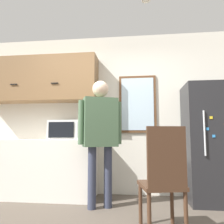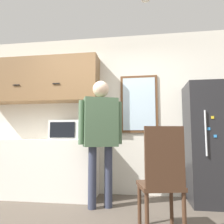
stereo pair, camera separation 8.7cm
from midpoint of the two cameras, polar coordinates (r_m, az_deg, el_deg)
The scene contains 9 objects.
back_wall at distance 3.76m, azimuth 0.57°, elevation -0.21°, with size 6.00×0.06×2.70m.
counter at distance 3.82m, azimuth -18.82°, elevation -13.54°, with size 2.00×0.59×0.90m.
upper_cabinets at distance 4.01m, azimuth -17.33°, elevation 7.90°, with size 2.00×0.38×0.76m.
microwave at distance 3.56m, azimuth -10.23°, elevation -4.67°, with size 0.56×0.42×0.30m.
person at distance 3.02m, azimuth -2.17°, elevation -4.27°, with size 0.57×0.38×1.73m.
refrigerator at distance 3.52m, azimuth 26.18°, elevation -7.20°, with size 0.80×0.65×1.72m.
chair at distance 2.29m, azimuth 14.04°, elevation -15.93°, with size 0.49×0.49×1.05m.
window at distance 3.70m, azimuth 7.73°, elevation 2.12°, with size 0.62×0.05×0.96m.
ceiling_light at distance 3.15m, azimuth 9.65°, elevation 26.98°, with size 0.11×0.11×0.01m.
Camera 2 is at (0.55, -1.83, 0.96)m, focal length 35.00 mm.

